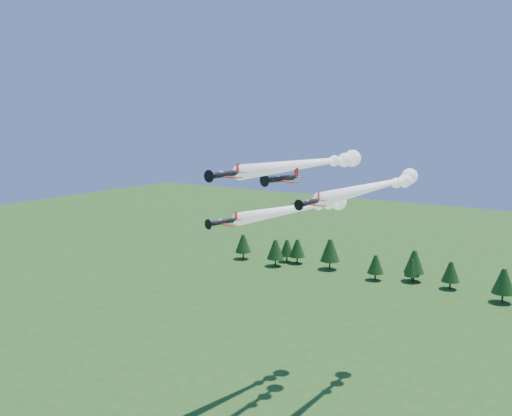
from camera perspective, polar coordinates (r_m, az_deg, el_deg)
The scene contains 5 objects.
plane_lead at distance 113.01m, azimuth 5.83°, elevation 4.51°, with size 7.39×49.89×3.70m.
plane_left at distance 123.93m, azimuth 4.67°, elevation 0.05°, with size 11.88×41.33×3.70m.
plane_right at distance 119.89m, azimuth 12.32°, elevation 2.24°, with size 6.42×52.10×3.70m.
plane_slot at distance 103.24m, azimuth 2.53°, elevation 2.96°, with size 8.41×9.23×2.94m.
treeline at distance 208.54m, azimuth 16.26°, elevation -5.68°, with size 172.92×19.24×11.86m.
Camera 1 is at (52.79, -81.45, 58.75)m, focal length 40.00 mm.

